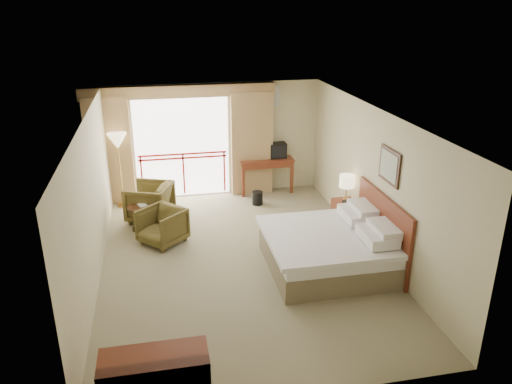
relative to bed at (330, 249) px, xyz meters
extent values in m
plane|color=#7E7555|center=(-1.50, 0.60, -0.38)|extent=(7.00, 7.00, 0.00)
plane|color=white|center=(-1.50, 0.60, 2.32)|extent=(7.00, 7.00, 0.00)
plane|color=beige|center=(-1.50, 4.10, 0.97)|extent=(5.00, 0.00, 5.00)
plane|color=beige|center=(-1.50, -2.90, 0.97)|extent=(5.00, 0.00, 5.00)
plane|color=beige|center=(-4.00, 0.60, 0.97)|extent=(0.00, 7.00, 7.00)
plane|color=beige|center=(1.00, 0.60, 0.97)|extent=(0.00, 7.00, 7.00)
plane|color=white|center=(-2.30, 4.08, 0.82)|extent=(2.40, 0.00, 2.40)
cube|color=#A7140E|center=(-2.30, 4.06, 0.57)|extent=(2.09, 0.03, 0.04)
cube|color=#A7140E|center=(-2.30, 4.06, 0.67)|extent=(2.09, 0.03, 0.04)
cube|color=#A7140E|center=(-3.29, 4.06, 0.17)|extent=(0.04, 0.03, 1.00)
cube|color=#A7140E|center=(-2.30, 4.06, 0.17)|extent=(0.04, 0.03, 1.00)
cube|color=#A7140E|center=(-1.31, 4.06, 0.17)|extent=(0.04, 0.03, 1.00)
cube|color=#95744F|center=(-3.95, 3.95, 0.87)|extent=(1.00, 0.26, 2.50)
cube|color=#95744F|center=(-0.65, 3.95, 0.87)|extent=(1.00, 0.26, 2.50)
cube|color=#95744F|center=(-2.30, 3.98, 2.17)|extent=(4.40, 0.22, 0.28)
cube|color=silver|center=(-0.20, 4.07, 1.97)|extent=(0.50, 0.04, 0.50)
cube|color=brown|center=(-0.05, 0.00, -0.18)|extent=(2.05, 2.00, 0.40)
cube|color=white|center=(-0.05, 0.00, 0.12)|extent=(2.01, 1.96, 0.22)
cube|color=white|center=(-0.10, 0.00, 0.25)|extent=(2.09, 2.06, 0.08)
cube|color=white|center=(0.65, -0.45, 0.40)|extent=(0.50, 0.75, 0.18)
cube|color=white|center=(0.65, 0.45, 0.40)|extent=(0.50, 0.75, 0.18)
cube|color=white|center=(0.78, -0.45, 0.52)|extent=(0.40, 0.70, 0.14)
cube|color=white|center=(0.78, 0.45, 0.52)|extent=(0.40, 0.70, 0.14)
cube|color=#5B2316|center=(0.96, 0.00, 0.27)|extent=(0.06, 2.10, 1.30)
cube|color=black|center=(0.98, 0.00, 1.47)|extent=(0.03, 0.72, 0.60)
cube|color=silver|center=(0.96, 0.00, 1.47)|extent=(0.01, 0.60, 0.48)
cube|color=#5B2316|center=(0.82, 1.37, -0.05)|extent=(0.47, 0.55, 0.65)
cylinder|color=tan|center=(0.82, 1.42, 0.31)|extent=(0.13, 0.13, 0.04)
cylinder|color=tan|center=(0.82, 1.42, 0.47)|extent=(0.03, 0.03, 0.32)
cylinder|color=#FFE5B2|center=(0.82, 1.42, 0.71)|extent=(0.30, 0.30, 0.25)
cube|color=black|center=(0.77, 1.22, 0.31)|extent=(0.20, 0.17, 0.08)
cube|color=#5B2316|center=(-0.30, 3.96, 0.46)|extent=(1.32, 0.64, 0.05)
cube|color=#5B2316|center=(-0.90, 3.69, 0.03)|extent=(0.07, 0.07, 0.81)
cube|color=#5B2316|center=(0.31, 3.69, 0.03)|extent=(0.07, 0.07, 0.81)
cube|color=#5B2316|center=(-0.90, 4.24, 0.03)|extent=(0.07, 0.07, 0.81)
cube|color=#5B2316|center=(0.31, 4.24, 0.03)|extent=(0.07, 0.07, 0.81)
cube|color=#5B2316|center=(-0.30, 4.24, 0.12)|extent=(1.21, 0.03, 0.60)
cube|color=#5B2316|center=(-0.30, 3.68, 0.37)|extent=(1.21, 0.03, 0.13)
cube|color=black|center=(0.00, 3.96, 0.66)|extent=(0.40, 0.31, 0.37)
cube|color=black|center=(0.00, 3.81, 0.66)|extent=(0.37, 0.02, 0.29)
cylinder|color=black|center=(-0.65, 3.96, 0.60)|extent=(0.13, 0.13, 0.24)
cylinder|color=white|center=(-0.50, 3.91, 0.53)|extent=(0.08, 0.08, 0.09)
cylinder|color=black|center=(-0.67, 3.14, -0.22)|extent=(0.27, 0.27, 0.31)
imported|color=#453A19|center=(-3.12, 2.76, -0.38)|extent=(1.15, 1.14, 0.82)
imported|color=#453A19|center=(-2.89, 1.58, -0.38)|extent=(1.09, 1.09, 0.71)
cylinder|color=black|center=(-3.33, 2.27, 0.13)|extent=(0.48, 0.48, 0.04)
cylinder|color=black|center=(-3.33, 2.27, -0.12)|extent=(0.06, 0.06, 0.48)
cylinder|color=black|center=(-3.33, 2.27, -0.36)|extent=(0.35, 0.35, 0.03)
imported|color=white|center=(-3.33, 2.27, 0.15)|extent=(0.22, 0.25, 0.02)
cylinder|color=tan|center=(-3.74, 3.66, -0.36)|extent=(0.28, 0.28, 0.03)
cylinder|color=tan|center=(-3.74, 3.66, 0.38)|extent=(0.03, 0.03, 1.51)
cone|color=#FFE5B2|center=(-3.74, 3.66, 1.18)|extent=(0.44, 0.44, 0.35)
camera|label=1|loc=(-2.85, -7.43, 4.12)|focal=35.00mm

